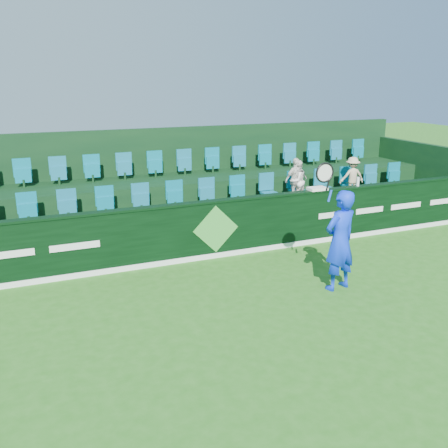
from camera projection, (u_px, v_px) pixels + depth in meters
name	position (u px, v px, depth m)	size (l,w,h in m)	color
ground	(305.00, 335.00, 8.09)	(60.00, 60.00, 0.00)	#246818
sponsor_hoarding	(214.00, 229.00, 11.43)	(16.00, 0.25, 1.35)	black
stand_tier_front	(198.00, 227.00, 12.48)	(16.00, 2.00, 0.80)	black
stand_tier_back	(175.00, 201.00, 14.09)	(16.00, 1.80, 1.30)	black
stand_rear	(170.00, 178.00, 14.32)	(16.00, 4.10, 2.60)	black
seat_row_front	(192.00, 197.00, 12.64)	(13.50, 0.50, 0.60)	#146883
seat_row_back	(171.00, 166.00, 14.09)	(13.50, 0.50, 0.60)	#146883
tennis_player	(340.00, 240.00, 9.60)	(1.14, 0.61, 2.60)	#0D32EC
spectator_left	(297.00, 181.00, 13.27)	(0.54, 0.42, 1.11)	white
spectator_middle	(296.00, 180.00, 13.25)	(0.69, 0.29, 1.18)	silver
spectator_right	(352.00, 176.00, 13.94)	(0.70, 0.40, 1.09)	#C2B289
towel	(317.00, 189.00, 12.24)	(0.46, 0.30, 0.07)	white
drinks_bottle	(358.00, 182.00, 12.67)	(0.07, 0.07, 0.23)	white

